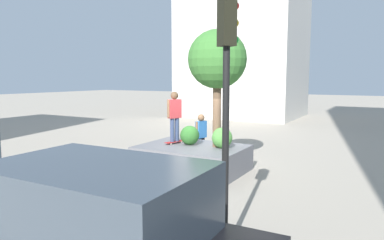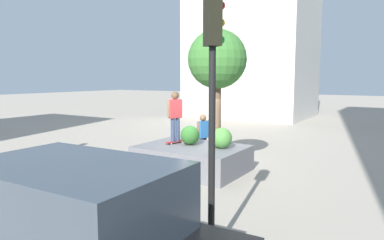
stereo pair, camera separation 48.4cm
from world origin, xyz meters
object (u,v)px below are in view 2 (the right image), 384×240
at_px(plaza_tree, 217,60).
at_px(skateboarder, 175,113).
at_px(skateboard, 175,142).
at_px(traffic_light_median, 213,83).
at_px(passerby_with_bag, 203,133).
at_px(planter_ledge, 192,158).

height_order(plaza_tree, skateboarder, plaza_tree).
bearing_deg(skateboard, traffic_light_median, 130.05).
bearing_deg(traffic_light_median, skateboarder, -49.95).
distance_m(skateboarder, passerby_with_bag, 1.92).
distance_m(skateboarder, traffic_light_median, 6.64).
bearing_deg(traffic_light_median, skateboard, -49.95).
bearing_deg(planter_ledge, skateboard, -8.80).
relative_size(skateboarder, passerby_with_bag, 1.00).
bearing_deg(skateboarder, passerby_with_bag, -95.93).
bearing_deg(passerby_with_bag, skateboard, 84.07).
bearing_deg(passerby_with_bag, skateboarder, 84.07).
xyz_separation_m(planter_ledge, skateboard, (0.78, -0.12, 0.49)).
relative_size(traffic_light_median, passerby_with_bag, 2.57).
relative_size(plaza_tree, passerby_with_bag, 2.20).
xyz_separation_m(skateboard, skateboarder, (0.00, 0.00, 1.04)).
xyz_separation_m(plaza_tree, skateboard, (1.56, 0.20, -2.84)).
xyz_separation_m(plaza_tree, skateboarder, (1.56, 0.20, -1.80)).
bearing_deg(passerby_with_bag, plaza_tree, 133.18).
bearing_deg(plaza_tree, skateboard, 7.26).
bearing_deg(traffic_light_median, planter_ledge, -54.91).
height_order(planter_ledge, traffic_light_median, traffic_light_median).
distance_m(plaza_tree, skateboarder, 2.39).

